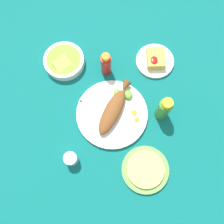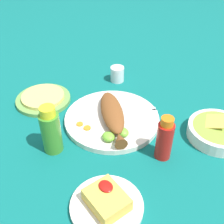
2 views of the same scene
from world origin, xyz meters
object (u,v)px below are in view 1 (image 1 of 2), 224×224
Objects in this scene: fork_far at (98,102)px; main_plate at (112,114)px; hot_sauce_bottle_red at (106,64)px; salt_cup at (71,159)px; fork_near at (94,112)px; hot_sauce_bottle_green at (164,108)px; guacamole_bowl at (64,61)px; fried_fish at (113,109)px; tortilla_plate at (145,170)px; side_plate_fries at (155,61)px.

main_plate is at bearing 146.43° from fork_far.
hot_sauce_bottle_red is 2.33× the size of salt_cup.
fork_near is 0.30m from hot_sauce_bottle_green.
main_plate is 0.33m from guacamole_bowl.
fried_fish reaches higher than guacamole_bowl.
salt_cup is 0.31× the size of tortilla_plate.
tortilla_plate is (0.25, 0.13, -0.03)m from fried_fish.
fork_far reaches higher than side_plate_fries.
fork_far is 1.33× the size of hot_sauce_bottle_red.
fork_near is 0.80× the size of tortilla_plate.
tortilla_plate is at bearing 28.74° from main_plate.
fried_fish is at bearing 139.30° from salt_cup.
fried_fish is 0.08m from fork_far.
hot_sauce_bottle_green is (-0.00, 0.21, 0.06)m from main_plate.
guacamole_bowl is at bearing -24.28° from fork_near.
main_plate is 1.67× the size of fork_far.
fried_fish reaches higher than main_plate.
tortilla_plate is at bearing -18.91° from hot_sauce_bottle_green.
hot_sauce_bottle_red is 0.48m from tortilla_plate.
main_plate is 1.69× the size of guacamole_bowl.
fork_far is 0.95× the size of tortilla_plate.
hot_sauce_bottle_red is 0.20m from guacamole_bowl.
main_plate is 1.98× the size of fork_near.
main_plate is 1.59× the size of tortilla_plate.
hot_sauce_bottle_red is at bearing -173.99° from main_plate.
main_plate is 1.76× the size of side_plate_fries.
fork_near is 0.33m from tortilla_plate.
guacamole_bowl is at bearing -174.20° from salt_cup.
fried_fish is 1.39× the size of fork_far.
main_plate is 2.23× the size of hot_sauce_bottle_red.
tortilla_plate is (0.49, -0.07, 0.00)m from side_plate_fries.
fork_near is at bearing -49.18° from side_plate_fries.
fork_near is 2.62× the size of salt_cup.
hot_sauce_bottle_red reaches higher than guacamole_bowl.
fork_far is at bearing -100.61° from hot_sauce_bottle_green.
fork_far reaches higher than main_plate.
salt_cup is at bearing -13.75° from fried_fish.
guacamole_bowl is at bearing -139.70° from main_plate.
hot_sauce_bottle_red is 0.32m from hot_sauce_bottle_green.
tortilla_plate is (0.24, 0.13, -0.00)m from main_plate.
hot_sauce_bottle_green is at bearing 2.07° from side_plate_fries.
guacamole_bowl reaches higher than main_plate.
side_plate_fries is 0.42m from guacamole_bowl.
salt_cup is (0.40, -0.15, -0.04)m from hot_sauce_bottle_red.
main_plate is at bearing 6.01° from hot_sauce_bottle_red.
main_plate reaches higher than tortilla_plate.
side_plate_fries is at bearing -102.31° from fork_near.
fork_far is at bearing -13.65° from hot_sauce_bottle_red.
salt_cup is 0.58m from side_plate_fries.
salt_cup reaches higher than guacamole_bowl.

